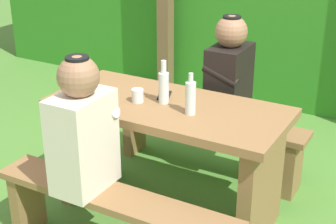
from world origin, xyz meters
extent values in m
plane|color=#4D8433|center=(0.00, 0.00, 0.00)|extent=(12.00, 12.00, 0.00)
cube|color=#2C7C1E|center=(0.00, 2.31, 0.91)|extent=(6.40, 0.72, 1.82)
cube|color=olive|center=(0.00, 0.00, 0.70)|extent=(1.40, 0.64, 0.05)
cube|color=olive|center=(-0.60, 0.00, 0.34)|extent=(0.08, 0.54, 0.68)
cube|color=olive|center=(0.60, 0.00, 0.34)|extent=(0.08, 0.54, 0.68)
cube|color=olive|center=(0.00, -0.58, 0.41)|extent=(1.40, 0.24, 0.04)
cube|color=olive|center=(-0.62, -0.58, 0.19)|extent=(0.07, 0.22, 0.39)
cube|color=olive|center=(0.00, 0.58, 0.41)|extent=(1.40, 0.24, 0.04)
cube|color=olive|center=(-0.62, 0.58, 0.19)|extent=(0.07, 0.22, 0.39)
cube|color=olive|center=(0.62, 0.58, 0.19)|extent=(0.07, 0.22, 0.39)
cube|color=silver|center=(-0.17, -0.58, 0.69)|extent=(0.22, 0.34, 0.52)
sphere|color=#936B4C|center=(-0.17, -0.58, 1.04)|extent=(0.21, 0.21, 0.21)
cylinder|color=black|center=(-0.17, -0.58, 1.13)|extent=(0.12, 0.12, 0.02)
cylinder|color=silver|center=(-0.17, -0.44, 0.79)|extent=(0.25, 0.07, 0.15)
cube|color=black|center=(0.14, 0.58, 0.69)|extent=(0.22, 0.34, 0.52)
sphere|color=#936B4C|center=(0.14, 0.58, 1.04)|extent=(0.21, 0.21, 0.21)
cylinder|color=black|center=(0.14, 0.58, 1.13)|extent=(0.12, 0.12, 0.02)
cylinder|color=black|center=(0.14, 0.44, 0.79)|extent=(0.25, 0.07, 0.15)
cylinder|color=silver|center=(-0.17, -0.06, 0.77)|extent=(0.07, 0.07, 0.08)
cylinder|color=silver|center=(0.18, -0.07, 0.82)|extent=(0.06, 0.06, 0.19)
cylinder|color=silver|center=(0.18, -0.07, 0.94)|extent=(0.03, 0.03, 0.05)
cylinder|color=silver|center=(-0.03, 0.01, 0.82)|extent=(0.06, 0.06, 0.18)
cylinder|color=silver|center=(-0.03, 0.01, 0.95)|extent=(0.03, 0.03, 0.07)
cube|color=black|center=(-0.08, 0.10, 0.73)|extent=(0.11, 0.16, 0.01)
camera|label=1|loc=(1.37, -2.44, 1.88)|focal=55.74mm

